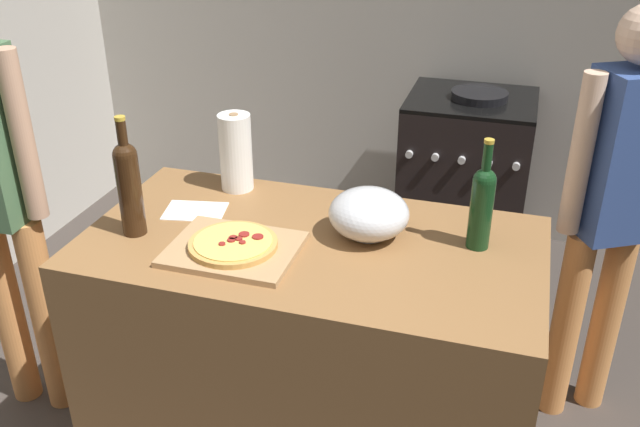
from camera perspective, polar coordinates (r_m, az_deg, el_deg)
The scene contains 12 objects.
ground_plane at distance 3.23m, azimuth 3.48°, elevation -11.73°, with size 4.67×3.32×0.02m, color #3F3833.
kitchen_wall_rear at distance 3.96m, azimuth 9.11°, elevation 16.56°, with size 4.67×0.10×2.60m, color #BCB7AD.
counter at distance 2.52m, azimuth -0.67°, elevation -11.20°, with size 1.49×0.79×0.91m, color olive.
cutting_board at distance 2.22m, azimuth -7.07°, elevation -2.92°, with size 0.40×0.32×0.02m, color tan.
pizza at distance 2.21m, azimuth -7.09°, elevation -2.45°, with size 0.28×0.28×0.03m.
mixing_bowl at distance 2.26m, azimuth 4.00°, elevation -0.02°, with size 0.26×0.26×0.16m.
paper_towel_roll at distance 2.58m, azimuth -6.89°, elevation 4.98°, with size 0.12×0.12×0.29m.
wine_bottle_green at distance 2.22m, azimuth 13.07°, elevation 0.82°, with size 0.07×0.07×0.37m.
wine_bottle_amber at distance 2.32m, azimuth -15.34°, elevation 2.35°, with size 0.08×0.08×0.41m.
recipe_sheet at distance 2.49m, azimuth -10.15°, elevation 0.20°, with size 0.21×0.15×0.00m, color white.
stove at distance 3.80m, azimuth 11.67°, elevation 2.64°, with size 0.64×0.60×0.97m.
person_in_red at distance 2.67m, azimuth 22.73°, elevation 0.92°, with size 0.35×0.29×1.62m.
Camera 1 is at (0.54, -1.08, 2.03)m, focal length 39.22 mm.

